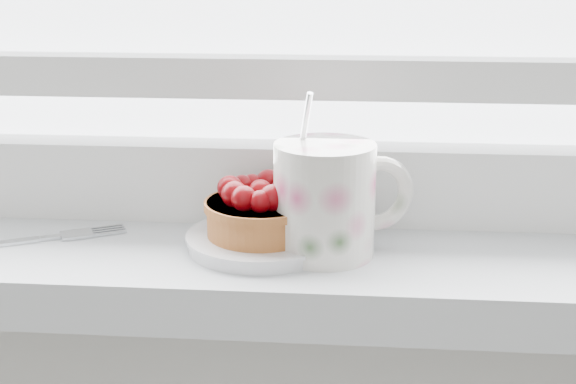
# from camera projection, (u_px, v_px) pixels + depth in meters

# --- Properties ---
(saucer) EXTENTS (0.12, 0.12, 0.01)m
(saucer) POSITION_uv_depth(u_px,v_px,m) (261.00, 241.00, 0.66)
(saucer) COLOR silver
(saucer) RESTS_ON windowsill
(raspberry_tart) EXTENTS (0.09, 0.09, 0.05)m
(raspberry_tart) POSITION_uv_depth(u_px,v_px,m) (261.00, 209.00, 0.65)
(raspberry_tart) COLOR #954F20
(raspberry_tart) RESTS_ON saucer
(floral_mug) EXTENTS (0.13, 0.10, 0.13)m
(floral_mug) POSITION_uv_depth(u_px,v_px,m) (328.00, 197.00, 0.64)
(floral_mug) COLOR silver
(floral_mug) RESTS_ON windowsill
(fork) EXTENTS (0.16, 0.09, 0.00)m
(fork) POSITION_uv_depth(u_px,v_px,m) (22.00, 241.00, 0.67)
(fork) COLOR silver
(fork) RESTS_ON windowsill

